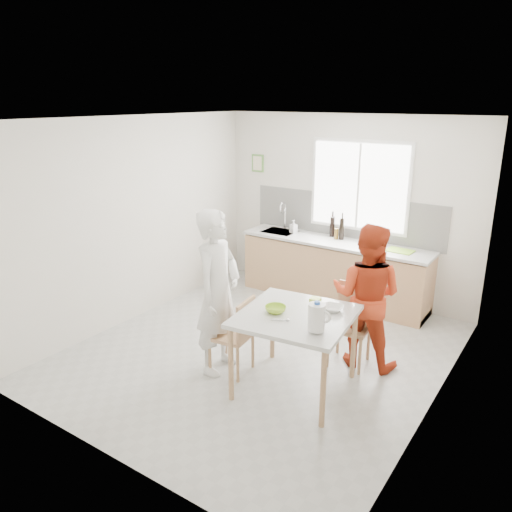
{
  "coord_description": "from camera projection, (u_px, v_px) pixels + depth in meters",
  "views": [
    {
      "loc": [
        2.94,
        -4.48,
        2.91
      ],
      "look_at": [
        -0.21,
        0.2,
        1.11
      ],
      "focal_mm": 35.0,
      "sensor_mm": 36.0,
      "label": 1
    }
  ],
  "objects": [
    {
      "name": "bowl_green",
      "position": [
        276.0,
        309.0,
        5.02
      ],
      "size": [
        0.24,
        0.24,
        0.07
      ],
      "primitive_type": "imported",
      "rotation": [
        0.0,
        0.0,
        0.12
      ],
      "color": "#9ECD2F",
      "rests_on": "dining_table"
    },
    {
      "name": "cutting_board",
      "position": [
        400.0,
        251.0,
        6.76
      ],
      "size": [
        0.37,
        0.27,
        0.01
      ],
      "primitive_type": "cube",
      "rotation": [
        0.0,
        0.0,
        -0.06
      ],
      "color": "#96D631",
      "rests_on": "kitchen_counter"
    },
    {
      "name": "spoon",
      "position": [
        279.0,
        320.0,
        4.83
      ],
      "size": [
        0.15,
        0.08,
        0.01
      ],
      "primitive_type": "cylinder",
      "rotation": [
        0.0,
        1.57,
        0.47
      ],
      "color": "#A5A5AA",
      "rests_on": "dining_table"
    },
    {
      "name": "dining_table",
      "position": [
        296.0,
        322.0,
        5.01
      ],
      "size": [
        1.22,
        1.22,
        0.84
      ],
      "rotation": [
        0.0,
        0.0,
        0.12
      ],
      "color": "silver",
      "rests_on": "ground"
    },
    {
      "name": "wine_bottle_b",
      "position": [
        332.0,
        227.0,
        7.44
      ],
      "size": [
        0.07,
        0.07,
        0.3
      ],
      "primitive_type": "cylinder",
      "color": "black",
      "rests_on": "kitchen_counter"
    },
    {
      "name": "chair_far",
      "position": [
        352.0,
        320.0,
        5.63
      ],
      "size": [
        0.47,
        0.47,
        0.92
      ],
      "rotation": [
        0.0,
        0.0,
        0.12
      ],
      "color": "tan",
      "rests_on": "ground"
    },
    {
      "name": "chair_left",
      "position": [
        237.0,
        333.0,
        5.39
      ],
      "size": [
        0.45,
        0.45,
        0.88
      ],
      "rotation": [
        0.0,
        0.0,
        -1.45
      ],
      "color": "tan",
      "rests_on": "ground"
    },
    {
      "name": "backsplash",
      "position": [
        345.0,
        216.0,
        7.39
      ],
      "size": [
        3.0,
        0.02,
        0.65
      ],
      "primitive_type": "cube",
      "color": "white",
      "rests_on": "room_shell"
    },
    {
      "name": "window",
      "position": [
        359.0,
        186.0,
        7.13
      ],
      "size": [
        1.5,
        0.06,
        1.3
      ],
      "color": "white",
      "rests_on": "room_shell"
    },
    {
      "name": "ground",
      "position": [
        261.0,
        351.0,
        5.99
      ],
      "size": [
        4.5,
        4.5,
        0.0
      ],
      "primitive_type": "plane",
      "color": "#B7B7B2",
      "rests_on": "ground"
    },
    {
      "name": "person_red",
      "position": [
        366.0,
        296.0,
        5.49
      ],
      "size": [
        0.87,
        0.71,
        1.64
      ],
      "primitive_type": "imported",
      "rotation": [
        0.0,
        0.0,
        3.26
      ],
      "color": "#BC3517",
      "rests_on": "ground"
    },
    {
      "name": "picture_frame",
      "position": [
        258.0,
        163.0,
        8.0
      ],
      "size": [
        0.22,
        0.03,
        0.28
      ],
      "color": "#619C47",
      "rests_on": "room_shell"
    },
    {
      "name": "room_shell",
      "position": [
        262.0,
        218.0,
        5.49
      ],
      "size": [
        4.5,
        4.5,
        4.5
      ],
      "color": "silver",
      "rests_on": "ground"
    },
    {
      "name": "bowl_white",
      "position": [
        333.0,
        308.0,
        5.06
      ],
      "size": [
        0.24,
        0.24,
        0.05
      ],
      "primitive_type": "imported",
      "rotation": [
        0.0,
        0.0,
        0.12
      ],
      "color": "white",
      "rests_on": "dining_table"
    },
    {
      "name": "green_box",
      "position": [
        315.0,
        302.0,
        5.17
      ],
      "size": [
        0.11,
        0.11,
        0.09
      ],
      "primitive_type": "cube",
      "rotation": [
        0.0,
        0.0,
        0.12
      ],
      "color": "#B3D831",
      "rests_on": "dining_table"
    },
    {
      "name": "kitchen_counter",
      "position": [
        333.0,
        273.0,
        7.4
      ],
      "size": [
        2.84,
        0.64,
        1.37
      ],
      "color": "tan",
      "rests_on": "ground"
    },
    {
      "name": "soap_bottle",
      "position": [
        294.0,
        227.0,
        7.64
      ],
      "size": [
        0.11,
        0.11,
        0.2
      ],
      "primitive_type": "imported",
      "rotation": [
        0.0,
        0.0,
        -0.31
      ],
      "color": "#999999",
      "rests_on": "kitchen_counter"
    },
    {
      "name": "wine_bottle_a",
      "position": [
        342.0,
        229.0,
        7.27
      ],
      "size": [
        0.07,
        0.07,
        0.32
      ],
      "primitive_type": "cylinder",
      "color": "black",
      "rests_on": "kitchen_counter"
    },
    {
      "name": "milk_jug",
      "position": [
        317.0,
        317.0,
        4.56
      ],
      "size": [
        0.22,
        0.16,
        0.28
      ],
      "rotation": [
        0.0,
        0.0,
        0.12
      ],
      "color": "white",
      "rests_on": "dining_table"
    },
    {
      "name": "person_white",
      "position": [
        218.0,
        292.0,
        5.36
      ],
      "size": [
        0.51,
        0.71,
        1.82
      ],
      "primitive_type": "imported",
      "rotation": [
        0.0,
        0.0,
        1.69
      ],
      "color": "white",
      "rests_on": "ground"
    },
    {
      "name": "jar_amber",
      "position": [
        336.0,
        234.0,
        7.31
      ],
      "size": [
        0.06,
        0.06,
        0.16
      ],
      "primitive_type": "cylinder",
      "color": "brown",
      "rests_on": "kitchen_counter"
    }
  ]
}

